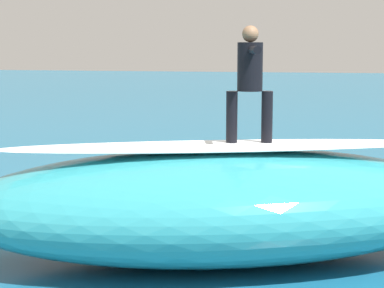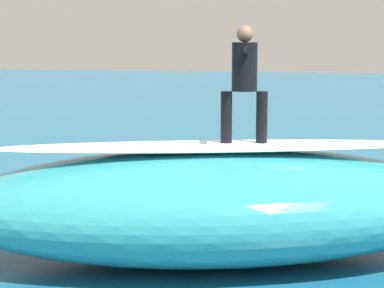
% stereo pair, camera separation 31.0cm
% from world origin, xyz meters
% --- Properties ---
extents(ground_plane, '(120.00, 120.00, 0.00)m').
position_xyz_m(ground_plane, '(0.00, 0.00, 0.00)').
color(ground_plane, '#196084').
extents(wave_crest, '(7.15, 4.81, 1.43)m').
position_xyz_m(wave_crest, '(0.04, 2.15, 0.71)').
color(wave_crest, teal).
rests_on(wave_crest, ground_plane).
extents(wave_foam_lip, '(5.61, 2.80, 0.08)m').
position_xyz_m(wave_foam_lip, '(0.04, 2.15, 1.47)').
color(wave_foam_lip, white).
rests_on(wave_foam_lip, wave_crest).
extents(surfboard_riding, '(1.94, 0.93, 0.06)m').
position_xyz_m(surfboard_riding, '(-0.31, 2.02, 1.46)').
color(surfboard_riding, '#E0563D').
rests_on(surfboard_riding, wave_crest).
extents(surfer_riding, '(0.57, 1.37, 1.47)m').
position_xyz_m(surfer_riding, '(-0.31, 2.02, 2.35)').
color(surfer_riding, black).
rests_on(surfer_riding, surfboard_riding).
extents(surfboard_paddling, '(0.91, 2.06, 0.07)m').
position_xyz_m(surfboard_paddling, '(2.15, -2.31, 0.03)').
color(surfboard_paddling, silver).
rests_on(surfboard_paddling, ground_plane).
extents(surfer_paddling, '(0.54, 1.63, 0.29)m').
position_xyz_m(surfer_paddling, '(2.17, -2.19, 0.19)').
color(surfer_paddling, black).
rests_on(surfer_paddling, surfboard_paddling).
extents(foam_patch_near, '(1.28, 1.23, 0.16)m').
position_xyz_m(foam_patch_near, '(3.49, 0.73, 0.08)').
color(foam_patch_near, white).
rests_on(foam_patch_near, ground_plane).
extents(foam_patch_mid, '(0.85, 0.86, 0.12)m').
position_xyz_m(foam_patch_mid, '(0.89, 2.10, 0.06)').
color(foam_patch_mid, white).
rests_on(foam_patch_mid, ground_plane).
extents(foam_patch_far, '(0.84, 0.84, 0.13)m').
position_xyz_m(foam_patch_far, '(-0.06, -0.81, 0.07)').
color(foam_patch_far, white).
rests_on(foam_patch_far, ground_plane).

